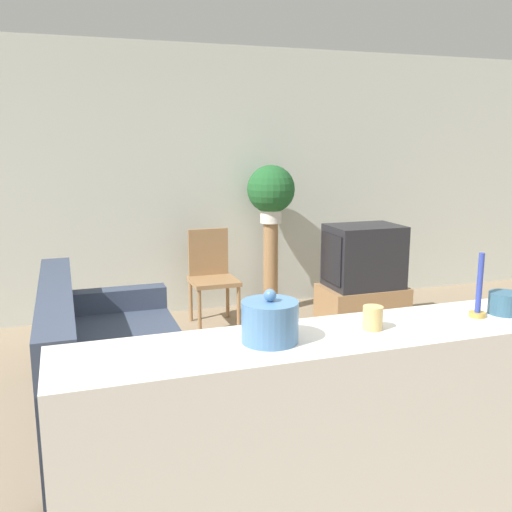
{
  "coord_description": "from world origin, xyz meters",
  "views": [
    {
      "loc": [
        -1.06,
        -2.32,
        1.77
      ],
      "look_at": [
        0.4,
        1.95,
        0.85
      ],
      "focal_mm": 40.0,
      "sensor_mm": 36.0,
      "label": 1
    }
  ],
  "objects_px": {
    "television": "(363,256)",
    "decorative_bowl": "(270,321)",
    "wooden_chair": "(212,272)",
    "couch": "(112,373)",
    "potted_plant": "(271,191)"
  },
  "relations": [
    {
      "from": "couch",
      "to": "decorative_bowl",
      "type": "height_order",
      "value": "decorative_bowl"
    },
    {
      "from": "couch",
      "to": "decorative_bowl",
      "type": "relative_size",
      "value": 9.02
    },
    {
      "from": "wooden_chair",
      "to": "television",
      "type": "bearing_deg",
      "value": -26.7
    },
    {
      "from": "television",
      "to": "decorative_bowl",
      "type": "relative_size",
      "value": 3.14
    },
    {
      "from": "television",
      "to": "decorative_bowl",
      "type": "height_order",
      "value": "decorative_bowl"
    },
    {
      "from": "potted_plant",
      "to": "decorative_bowl",
      "type": "xyz_separation_m",
      "value": [
        -1.29,
        -3.49,
        -0.16
      ]
    },
    {
      "from": "couch",
      "to": "decorative_bowl",
      "type": "xyz_separation_m",
      "value": [
        0.48,
        -1.63,
        0.8
      ]
    },
    {
      "from": "couch",
      "to": "television",
      "type": "bearing_deg",
      "value": 23.88
    },
    {
      "from": "wooden_chair",
      "to": "decorative_bowl",
      "type": "height_order",
      "value": "decorative_bowl"
    },
    {
      "from": "potted_plant",
      "to": "decorative_bowl",
      "type": "relative_size",
      "value": 2.73
    },
    {
      "from": "couch",
      "to": "television",
      "type": "distance_m",
      "value": 2.65
    },
    {
      "from": "wooden_chair",
      "to": "potted_plant",
      "type": "relative_size",
      "value": 1.57
    },
    {
      "from": "decorative_bowl",
      "to": "wooden_chair",
      "type": "bearing_deg",
      "value": 79.37
    },
    {
      "from": "couch",
      "to": "wooden_chair",
      "type": "relative_size",
      "value": 2.1
    },
    {
      "from": "wooden_chair",
      "to": "potted_plant",
      "type": "xyz_separation_m",
      "value": [
        0.67,
        0.15,
        0.76
      ]
    }
  ]
}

